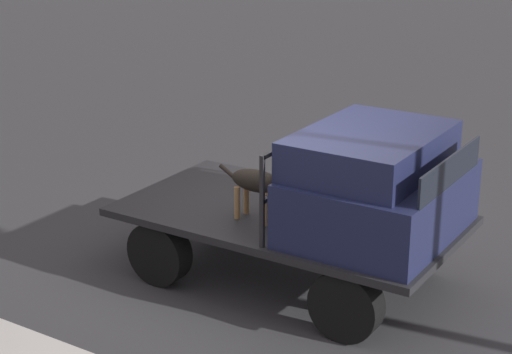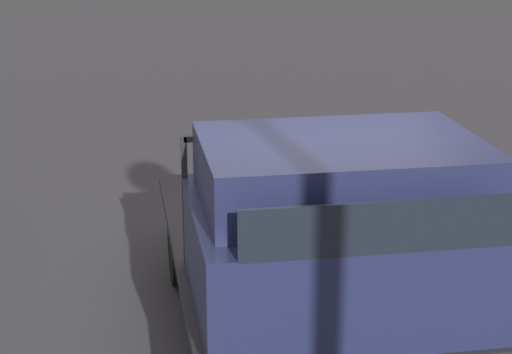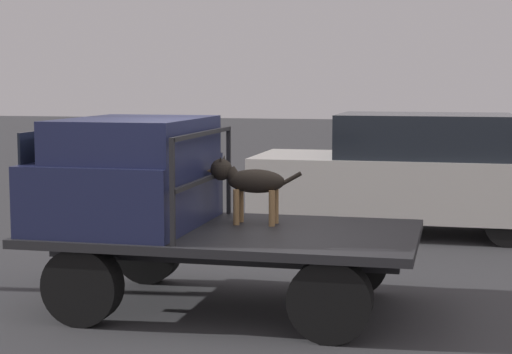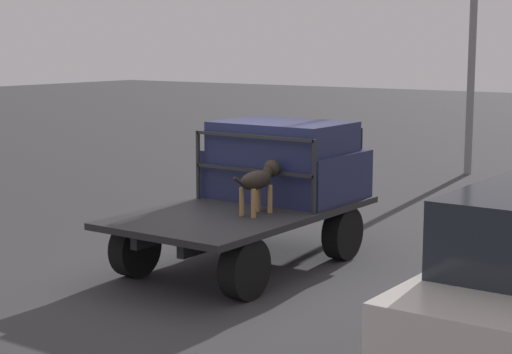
{
  "view_description": "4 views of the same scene",
  "coord_description": "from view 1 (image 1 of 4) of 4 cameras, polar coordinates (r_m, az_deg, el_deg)",
  "views": [
    {
      "loc": [
        4.19,
        -7.26,
        4.08
      ],
      "look_at": [
        -0.2,
        -0.34,
        1.22
      ],
      "focal_mm": 60.0,
      "sensor_mm": 36.0,
      "label": 1
    },
    {
      "loc": [
        5.74,
        -1.34,
        3.2
      ],
      "look_at": [
        -0.2,
        -0.34,
        1.22
      ],
      "focal_mm": 60.0,
      "sensor_mm": 36.0,
      "label": 2
    },
    {
      "loc": [
        -2.08,
        7.65,
        2.15
      ],
      "look_at": [
        -0.2,
        -0.34,
        1.22
      ],
      "focal_mm": 60.0,
      "sensor_mm": 36.0,
      "label": 3
    },
    {
      "loc": [
        -8.54,
        -6.25,
        2.83
      ],
      "look_at": [
        -0.2,
        -0.34,
        1.22
      ],
      "focal_mm": 60.0,
      "sensor_mm": 36.0,
      "label": 4
    }
  ],
  "objects": [
    {
      "name": "ground_plane",
      "position": [
        9.32,
        2.17,
        -6.72
      ],
      "size": [
        80.0,
        80.0,
        0.0
      ],
      "primitive_type": "plane",
      "color": "#38383A"
    },
    {
      "name": "truck_headboard",
      "position": [
        8.7,
        3.58,
        1.02
      ],
      "size": [
        0.04,
        1.85,
        0.92
      ],
      "color": "#232326",
      "rests_on": "flatbed_truck"
    },
    {
      "name": "truck_cab",
      "position": [
        8.43,
        8.03,
        -0.58
      ],
      "size": [
        1.43,
        1.85,
        1.03
      ],
      "color": "#1E2347",
      "rests_on": "flatbed_truck"
    },
    {
      "name": "flatbed_truck",
      "position": [
        9.09,
        2.21,
        -3.58
      ],
      "size": [
        3.54,
        1.97,
        0.76
      ],
      "color": "black",
      "rests_on": "ground"
    },
    {
      "name": "dog",
      "position": [
        8.64,
        0.52,
        -0.35
      ],
      "size": [
        0.95,
        0.23,
        0.67
      ],
      "rotation": [
        0.0,
        0.0,
        0.23
      ],
      "color": "#9E7547",
      "rests_on": "flatbed_truck"
    }
  ]
}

